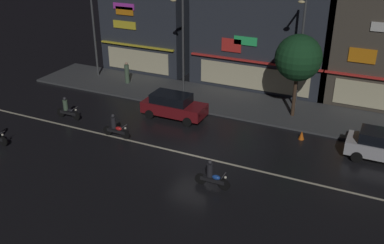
{
  "coord_description": "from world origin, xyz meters",
  "views": [
    {
      "loc": [
        9.32,
        -19.76,
        12.42
      ],
      "look_at": [
        -1.13,
        2.25,
        0.94
      ],
      "focal_mm": 40.99,
      "sensor_mm": 36.0,
      "label": 1
    }
  ],
  "objects_px": {
    "streetlamp_west": "(92,25)",
    "streetlamp_east": "(301,46)",
    "parked_car_near_kerb": "(173,105)",
    "motorcycle_trailing_far": "(212,176)",
    "streetlamp_mid": "(182,38)",
    "traffic_cone": "(302,135)",
    "motorcycle_lead": "(67,110)",
    "pedestrian_on_sidewalk": "(127,73)",
    "motorcycle_following": "(115,128)"
  },
  "relations": [
    {
      "from": "motorcycle_lead",
      "to": "motorcycle_trailing_far",
      "type": "distance_m",
      "value": 12.52
    },
    {
      "from": "parked_car_near_kerb",
      "to": "motorcycle_lead",
      "type": "xyz_separation_m",
      "value": [
        -6.38,
        -3.21,
        -0.24
      ]
    },
    {
      "from": "streetlamp_west",
      "to": "streetlamp_east",
      "type": "relative_size",
      "value": 0.96
    },
    {
      "from": "pedestrian_on_sidewalk",
      "to": "motorcycle_following",
      "type": "distance_m",
      "value": 9.36
    },
    {
      "from": "streetlamp_east",
      "to": "traffic_cone",
      "type": "distance_m",
      "value": 6.27
    },
    {
      "from": "pedestrian_on_sidewalk",
      "to": "parked_car_near_kerb",
      "type": "distance_m",
      "value": 7.55
    },
    {
      "from": "parked_car_near_kerb",
      "to": "motorcycle_trailing_far",
      "type": "height_order",
      "value": "parked_car_near_kerb"
    },
    {
      "from": "motorcycle_following",
      "to": "traffic_cone",
      "type": "height_order",
      "value": "motorcycle_following"
    },
    {
      "from": "pedestrian_on_sidewalk",
      "to": "motorcycle_following",
      "type": "relative_size",
      "value": 0.92
    },
    {
      "from": "parked_car_near_kerb",
      "to": "motorcycle_lead",
      "type": "bearing_deg",
      "value": 26.73
    },
    {
      "from": "streetlamp_mid",
      "to": "traffic_cone",
      "type": "xyz_separation_m",
      "value": [
        9.79,
        -3.22,
        -4.19
      ]
    },
    {
      "from": "streetlamp_west",
      "to": "motorcycle_following",
      "type": "xyz_separation_m",
      "value": [
        7.75,
        -8.51,
        -3.87
      ]
    },
    {
      "from": "parked_car_near_kerb",
      "to": "motorcycle_trailing_far",
      "type": "relative_size",
      "value": 2.26
    },
    {
      "from": "streetlamp_east",
      "to": "motorcycle_following",
      "type": "xyz_separation_m",
      "value": [
        -8.99,
        -8.86,
        -4.02
      ]
    },
    {
      "from": "motorcycle_trailing_far",
      "to": "traffic_cone",
      "type": "height_order",
      "value": "motorcycle_trailing_far"
    },
    {
      "from": "streetlamp_east",
      "to": "parked_car_near_kerb",
      "type": "height_order",
      "value": "streetlamp_east"
    },
    {
      "from": "motorcycle_trailing_far",
      "to": "streetlamp_east",
      "type": "bearing_deg",
      "value": -97.28
    },
    {
      "from": "streetlamp_west",
      "to": "pedestrian_on_sidewalk",
      "type": "height_order",
      "value": "streetlamp_west"
    },
    {
      "from": "parked_car_near_kerb",
      "to": "pedestrian_on_sidewalk",
      "type": "bearing_deg",
      "value": -32.7
    },
    {
      "from": "streetlamp_mid",
      "to": "streetlamp_west",
      "type": "bearing_deg",
      "value": 175.49
    },
    {
      "from": "motorcycle_following",
      "to": "traffic_cone",
      "type": "xyz_separation_m",
      "value": [
        10.47,
        4.62,
        -0.36
      ]
    },
    {
      "from": "streetlamp_west",
      "to": "streetlamp_east",
      "type": "xyz_separation_m",
      "value": [
        16.74,
        0.35,
        0.15
      ]
    },
    {
      "from": "streetlamp_west",
      "to": "pedestrian_on_sidewalk",
      "type": "distance_m",
      "value": 4.84
    },
    {
      "from": "streetlamp_mid",
      "to": "streetlamp_east",
      "type": "relative_size",
      "value": 0.95
    },
    {
      "from": "parked_car_near_kerb",
      "to": "motorcycle_lead",
      "type": "height_order",
      "value": "parked_car_near_kerb"
    },
    {
      "from": "motorcycle_following",
      "to": "motorcycle_trailing_far",
      "type": "distance_m",
      "value": 7.95
    },
    {
      "from": "streetlamp_mid",
      "to": "streetlamp_east",
      "type": "distance_m",
      "value": 8.37
    },
    {
      "from": "motorcycle_trailing_far",
      "to": "parked_car_near_kerb",
      "type": "bearing_deg",
      "value": -49.8
    },
    {
      "from": "streetlamp_east",
      "to": "motorcycle_following",
      "type": "relative_size",
      "value": 4.06
    },
    {
      "from": "pedestrian_on_sidewalk",
      "to": "traffic_cone",
      "type": "xyz_separation_m",
      "value": [
        14.94,
        -3.6,
        -0.67
      ]
    },
    {
      "from": "traffic_cone",
      "to": "streetlamp_mid",
      "type": "bearing_deg",
      "value": 161.77
    },
    {
      "from": "streetlamp_west",
      "to": "streetlamp_east",
      "type": "bearing_deg",
      "value": 1.19
    },
    {
      "from": "streetlamp_west",
      "to": "motorcycle_trailing_far",
      "type": "height_order",
      "value": "streetlamp_west"
    },
    {
      "from": "streetlamp_mid",
      "to": "streetlamp_east",
      "type": "height_order",
      "value": "streetlamp_east"
    },
    {
      "from": "motorcycle_following",
      "to": "motorcycle_trailing_far",
      "type": "relative_size",
      "value": 1.0
    },
    {
      "from": "streetlamp_east",
      "to": "motorcycle_lead",
      "type": "bearing_deg",
      "value": -149.56
    },
    {
      "from": "parked_car_near_kerb",
      "to": "motorcycle_following",
      "type": "distance_m",
      "value": 4.55
    },
    {
      "from": "streetlamp_east",
      "to": "motorcycle_lead",
      "type": "height_order",
      "value": "streetlamp_east"
    },
    {
      "from": "pedestrian_on_sidewalk",
      "to": "streetlamp_west",
      "type": "bearing_deg",
      "value": -53.02
    },
    {
      "from": "streetlamp_east",
      "to": "streetlamp_west",
      "type": "bearing_deg",
      "value": -178.81
    },
    {
      "from": "streetlamp_mid",
      "to": "traffic_cone",
      "type": "height_order",
      "value": "streetlamp_mid"
    },
    {
      "from": "pedestrian_on_sidewalk",
      "to": "parked_car_near_kerb",
      "type": "height_order",
      "value": "pedestrian_on_sidewalk"
    },
    {
      "from": "parked_car_near_kerb",
      "to": "motorcycle_trailing_far",
      "type": "xyz_separation_m",
      "value": [
        5.65,
        -6.69,
        -0.24
      ]
    },
    {
      "from": "streetlamp_west",
      "to": "motorcycle_lead",
      "type": "relative_size",
      "value": 3.91
    },
    {
      "from": "streetlamp_west",
      "to": "streetlamp_mid",
      "type": "bearing_deg",
      "value": -4.51
    },
    {
      "from": "streetlamp_mid",
      "to": "motorcycle_following",
      "type": "bearing_deg",
      "value": -94.98
    },
    {
      "from": "streetlamp_west",
      "to": "motorcycle_trailing_far",
      "type": "distance_m",
      "value": 19.25
    },
    {
      "from": "streetlamp_west",
      "to": "traffic_cone",
      "type": "relative_size",
      "value": 13.51
    },
    {
      "from": "motorcycle_following",
      "to": "streetlamp_mid",
      "type": "bearing_deg",
      "value": 79.14
    },
    {
      "from": "parked_car_near_kerb",
      "to": "traffic_cone",
      "type": "distance_m",
      "value": 8.63
    }
  ]
}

